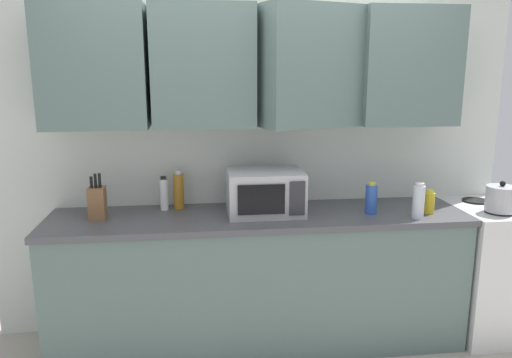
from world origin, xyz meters
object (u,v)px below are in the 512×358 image
(knife_block, at_px, (97,202))
(bottle_white_jar, at_px, (164,194))
(stove_range, at_px, (503,268))
(kettle, at_px, (501,199))
(bottle_clear_tall, at_px, (418,201))
(bottle_blue_cleaner, at_px, (371,199))
(microwave, at_px, (265,192))
(bottle_amber_vinegar, at_px, (179,191))
(bottle_yellow_mustard, at_px, (430,202))

(knife_block, bearing_deg, bottle_white_jar, 21.37)
(stove_range, xyz_separation_m, kettle, (-0.17, -0.14, 0.54))
(knife_block, xyz_separation_m, bottle_clear_tall, (1.98, -0.23, 0.00))
(knife_block, bearing_deg, stove_range, -0.81)
(knife_block, relative_size, bottle_blue_cleaner, 1.43)
(microwave, relative_size, bottle_clear_tall, 2.12)
(bottle_blue_cleaner, distance_m, bottle_amber_vinegar, 1.26)
(knife_block, bearing_deg, bottle_yellow_mustard, -3.66)
(bottle_blue_cleaner, height_order, bottle_amber_vinegar, bottle_amber_vinegar)
(bottle_white_jar, height_order, bottle_blue_cleaner, bottle_white_jar)
(bottle_clear_tall, height_order, bottle_blue_cleaner, bottle_clear_tall)
(microwave, xyz_separation_m, bottle_white_jar, (-0.65, 0.16, -0.03))
(microwave, height_order, bottle_clear_tall, microwave)
(bottle_yellow_mustard, distance_m, bottle_amber_vinegar, 1.64)
(knife_block, relative_size, bottle_white_jar, 1.29)
(microwave, xyz_separation_m, knife_block, (-1.05, 0.00, -0.04))
(kettle, bearing_deg, bottle_yellow_mustard, 174.51)
(kettle, distance_m, knife_block, 2.57)
(bottle_white_jar, relative_size, bottle_blue_cleaner, 1.11)
(stove_range, xyz_separation_m, knife_block, (-2.73, 0.04, 0.55))
(microwave, bearing_deg, knife_block, 179.75)
(bottle_clear_tall, distance_m, bottle_white_jar, 1.63)
(bottle_clear_tall, relative_size, bottle_yellow_mustard, 1.44)
(bottle_clear_tall, bearing_deg, stove_range, 14.10)
(bottle_blue_cleaner, bearing_deg, stove_range, 2.87)
(bottle_amber_vinegar, bearing_deg, kettle, -9.84)
(stove_range, distance_m, microwave, 1.78)
(bottle_clear_tall, xyz_separation_m, bottle_yellow_mustard, (0.12, 0.09, -0.04))
(kettle, bearing_deg, bottle_blue_cleaner, 173.88)
(microwave, bearing_deg, kettle, -6.56)
(stove_range, height_order, bottle_clear_tall, bottle_clear_tall)
(stove_range, xyz_separation_m, bottle_clear_tall, (-0.75, -0.19, 0.56))
(bottle_white_jar, xyz_separation_m, bottle_blue_cleaner, (1.33, -0.24, -0.01))
(bottle_yellow_mustard, bearing_deg, kettle, -5.49)
(kettle, xyz_separation_m, knife_block, (-2.56, 0.18, 0.01))
(kettle, xyz_separation_m, bottle_white_jar, (-2.16, 0.33, 0.01))
(bottle_yellow_mustard, height_order, bottle_blue_cleaner, bottle_blue_cleaner)
(bottle_yellow_mustard, bearing_deg, bottle_white_jar, 170.34)
(kettle, xyz_separation_m, bottle_blue_cleaner, (-0.84, 0.09, 0.00))
(stove_range, xyz_separation_m, microwave, (-1.68, 0.03, 0.59))
(knife_block, height_order, bottle_blue_cleaner, knife_block)
(stove_range, bearing_deg, bottle_amber_vinegar, 174.42)
(knife_block, relative_size, bottle_amber_vinegar, 1.12)
(microwave, xyz_separation_m, bottle_blue_cleaner, (0.68, -0.08, -0.04))
(stove_range, relative_size, kettle, 4.56)
(stove_range, bearing_deg, kettle, -140.53)
(kettle, bearing_deg, stove_range, 39.47)
(bottle_white_jar, distance_m, bottle_amber_vinegar, 0.10)
(bottle_yellow_mustard, bearing_deg, bottle_clear_tall, -142.33)
(microwave, height_order, bottle_amber_vinegar, microwave)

